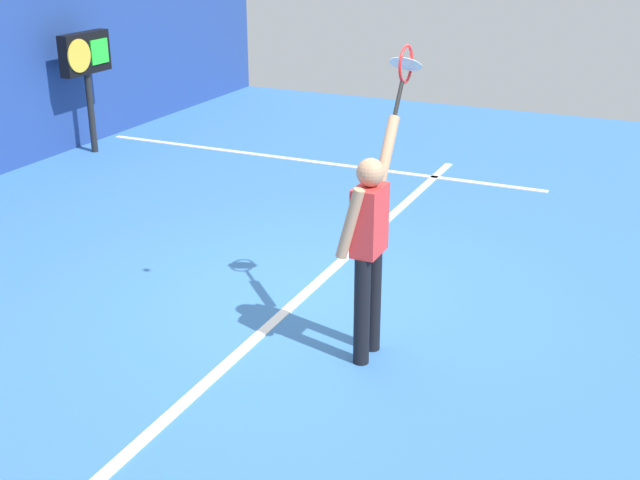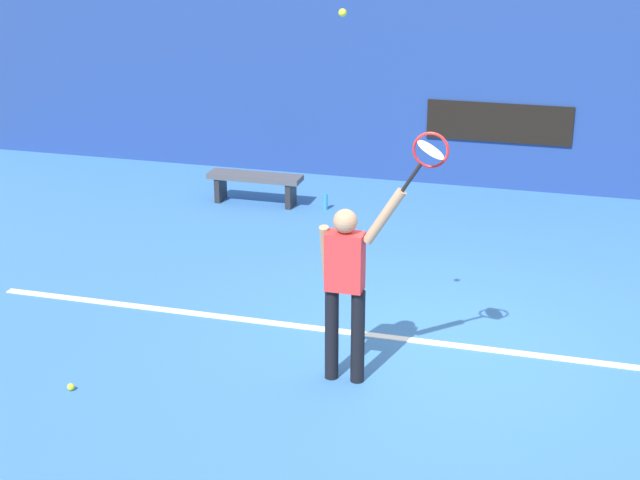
{
  "view_description": "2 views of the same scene",
  "coord_description": "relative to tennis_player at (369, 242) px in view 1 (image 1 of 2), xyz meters",
  "views": [
    {
      "loc": [
        -6.33,
        -3.05,
        3.38
      ],
      "look_at": [
        -0.78,
        -0.5,
        0.97
      ],
      "focal_mm": 46.03,
      "sensor_mm": 36.0,
      "label": 1
    },
    {
      "loc": [
        1.15,
        -8.5,
        4.3
      ],
      "look_at": [
        -1.05,
        -0.67,
        1.29
      ],
      "focal_mm": 52.4,
      "sensor_mm": 36.0,
      "label": 2
    }
  ],
  "objects": [
    {
      "name": "ground_plane",
      "position": [
        0.74,
        0.91,
        -1.01
      ],
      "size": [
        18.0,
        18.0,
        0.0
      ],
      "primitive_type": "plane",
      "color": "#3870B2"
    },
    {
      "name": "court_baseline",
      "position": [
        0.74,
        0.97,
        -1.0
      ],
      "size": [
        10.0,
        0.1,
        0.01
      ],
      "primitive_type": "cube",
      "color": "white",
      "rests_on": "ground_plane"
    },
    {
      "name": "court_sideline",
      "position": [
        5.02,
        2.91,
        -1.0
      ],
      "size": [
        0.1,
        7.0,
        0.01
      ],
      "primitive_type": "cube",
      "color": "white",
      "rests_on": "ground_plane"
    },
    {
      "name": "tennis_player",
      "position": [
        0.0,
        0.0,
        0.0
      ],
      "size": [
        0.79,
        0.31,
        1.93
      ],
      "color": "black",
      "rests_on": "ground_plane"
    },
    {
      "name": "tennis_racket",
      "position": [
        0.71,
        -0.0,
        1.25
      ],
      "size": [
        0.46,
        0.27,
        0.6
      ],
      "color": "black"
    },
    {
      "name": "scoreboard_clock",
      "position": [
        4.13,
        6.14,
        0.41
      ],
      "size": [
        0.96,
        0.2,
        1.81
      ],
      "color": "black",
      "rests_on": "ground_plane"
    }
  ]
}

